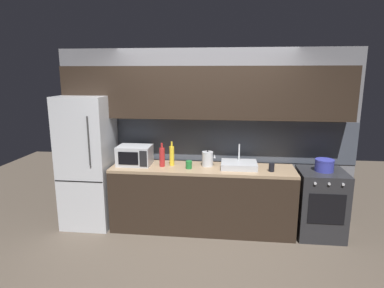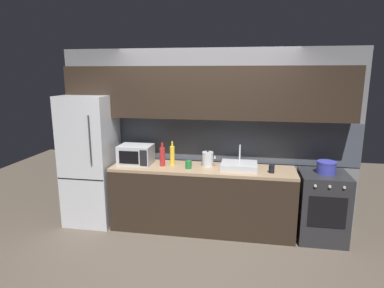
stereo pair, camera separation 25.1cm
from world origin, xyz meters
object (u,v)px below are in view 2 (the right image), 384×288
Objects in this scene: oven_range at (322,206)px; mug_dark at (272,169)px; wine_bottle_yellow at (172,155)px; mug_green at (188,165)px; cooking_pot at (326,167)px; kettle at (208,159)px; microwave at (136,155)px; wine_bottle_red at (162,156)px; refrigerator at (91,160)px.

oven_range is 0.84m from mug_dark.
wine_bottle_yellow is 3.18× the size of mug_dark.
mug_green is 0.44× the size of cooking_pot.
kettle reaches higher than oven_range.
kettle reaches higher than mug_dark.
microwave is 1.90× the size of cooking_pot.
wine_bottle_red is at bearing -149.87° from wine_bottle_yellow.
kettle is 0.87m from mug_dark.
oven_range is 4.00× the size of kettle.
mug_dark is (-0.67, -0.09, 0.50)m from oven_range.
microwave is at bearing 1.55° from refrigerator.
refrigerator reaches higher than cooking_pot.
mug_green is (-1.09, 0.01, 0.00)m from mug_dark.
wine_bottle_yellow reaches higher than mug_green.
refrigerator is 0.69m from microwave.
cooking_pot is (1.54, -0.07, -0.02)m from kettle.
wine_bottle_yellow is 0.30m from mug_green.
refrigerator reaches higher than oven_range.
kettle is 2.12× the size of mug_dark.
mug_dark is at bearing -2.66° from wine_bottle_red.
microwave is 1.40× the size of wine_bottle_red.
oven_range is 3.72× the size of cooking_pot.
mug_dark is 1.00× the size of mug_green.
cooking_pot is (3.23, 0.00, 0.05)m from refrigerator.
cooking_pot reaches higher than oven_range.
refrigerator is at bearing -178.45° from microwave.
refrigerator is at bearing -180.00° from cooking_pot.
wine_bottle_yellow is (-2.02, 0.05, 0.59)m from oven_range.
wine_bottle_yellow is at bearing 30.13° from wine_bottle_red.
refrigerator is 1.08m from wine_bottle_red.
oven_range is at bearing -0.44° from microwave.
refrigerator is at bearing -177.73° from wine_bottle_yellow.
wine_bottle_yellow is at bearing 2.27° from refrigerator.
mug_dark is (1.34, -0.14, -0.09)m from wine_bottle_yellow.
microwave is at bearing -177.01° from kettle.
wine_bottle_red reaches higher than kettle.
refrigerator reaches higher than wine_bottle_red.
kettle is (-1.52, 0.07, 0.55)m from oven_range.
mug_green is (-0.24, -0.16, -0.05)m from kettle.
oven_range is 2.60m from microwave.
microwave reaches higher than oven_range.
mug_green is at bearing -27.69° from wine_bottle_yellow.
refrigerator reaches higher than mug_green.
cooking_pot is (0.69, 0.09, 0.03)m from mug_dark.
wine_bottle_red is 0.98× the size of wine_bottle_yellow.
mug_dark is 0.44× the size of cooking_pot.
kettle is 0.50m from wine_bottle_yellow.
refrigerator reaches higher than microwave.
microwave reaches higher than mug_dark.
wine_bottle_red is 1.36× the size of cooking_pot.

